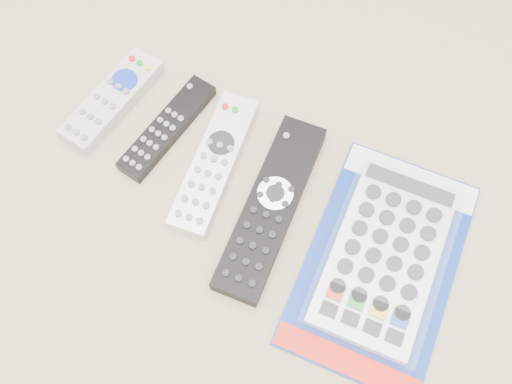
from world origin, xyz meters
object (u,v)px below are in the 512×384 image
at_px(remote_small_grey, 112,100).
at_px(remote_silver_dvd, 214,163).
at_px(remote_slim_black, 167,128).
at_px(jumbo_remote_packaged, 384,256).
at_px(remote_large_black, 271,207).

xyz_separation_m(remote_small_grey, remote_silver_dvd, (0.18, -0.02, -0.00)).
bearing_deg(remote_small_grey, remote_slim_black, 5.17).
bearing_deg(jumbo_remote_packaged, remote_small_grey, 170.74).
bearing_deg(remote_slim_black, remote_silver_dvd, -4.58).
distance_m(remote_slim_black, jumbo_remote_packaged, 0.34).
bearing_deg(remote_silver_dvd, remote_large_black, -21.18).
bearing_deg(remote_large_black, remote_small_grey, 165.79).
bearing_deg(remote_slim_black, remote_small_grey, -174.29).
relative_size(remote_small_grey, jumbo_remote_packaged, 0.57).
height_order(remote_silver_dvd, jumbo_remote_packaged, jumbo_remote_packaged).
bearing_deg(remote_large_black, remote_slim_black, 162.14).
height_order(remote_small_grey, jumbo_remote_packaged, jumbo_remote_packaged).
xyz_separation_m(remote_slim_black, remote_large_black, (0.18, -0.04, 0.00)).
xyz_separation_m(remote_slim_black, remote_silver_dvd, (0.08, -0.02, 0.00)).
relative_size(remote_small_grey, remote_silver_dvd, 0.82).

